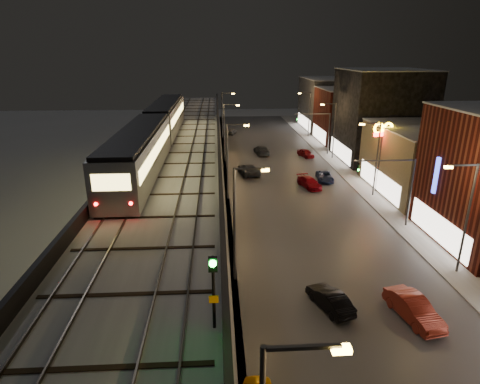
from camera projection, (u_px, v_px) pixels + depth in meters
name	position (u px, v px, depth m)	size (l,w,h in m)	color
road_surface	(290.00, 187.00, 52.13)	(17.00, 120.00, 0.06)	#46474D
sidewalk_right	(365.00, 185.00, 52.67)	(4.00, 120.00, 0.14)	#9FA1A8
under_viaduct_pavement	(186.00, 189.00, 51.38)	(11.00, 120.00, 0.06)	#9FA1A8
elevated_viaduct	(181.00, 152.00, 46.55)	(9.00, 100.00, 6.30)	black
viaduct_trackbed	(181.00, 145.00, 46.42)	(8.40, 100.00, 0.32)	#B2B7C1
viaduct_parapet_streetside	(219.00, 141.00, 46.53)	(0.30, 100.00, 1.10)	black
viaduct_parapet_far	(143.00, 142.00, 46.05)	(0.30, 100.00, 1.10)	black
building_c	(429.00, 161.00, 48.87)	(12.20, 15.20, 8.16)	#6F6248
building_d	(381.00, 116.00, 62.95)	(12.20, 13.20, 14.16)	black
building_e	(351.00, 115.00, 76.80)	(12.20, 12.20, 10.16)	#4E1B12
building_f	(331.00, 104.00, 89.82)	(12.20, 16.20, 11.16)	#3A3A3B
streetlight_left_1	(238.00, 217.00, 29.24)	(2.57, 0.28, 9.00)	#38383A
streetlight_right_1	(465.00, 212.00, 30.19)	(2.56, 0.28, 9.00)	#38383A
streetlight_left_2	(230.00, 156.00, 46.19)	(2.57, 0.28, 9.00)	#38383A
streetlight_right_2	(375.00, 154.00, 47.14)	(2.56, 0.28, 9.00)	#38383A
streetlight_left_3	(226.00, 128.00, 63.15)	(2.57, 0.28, 9.00)	#38383A
streetlight_right_3	(333.00, 127.00, 64.10)	(2.56, 0.28, 9.00)	#38383A
streetlight_left_4	(223.00, 112.00, 80.10)	(2.57, 0.28, 9.00)	#38383A
streetlight_right_4	(308.00, 111.00, 81.05)	(2.56, 0.28, 9.00)	#38383A
traffic_light_rig_a	(400.00, 184.00, 38.86)	(6.10, 0.34, 7.00)	#38383A
traffic_light_rig_b	(322.00, 128.00, 67.12)	(6.10, 0.34, 7.00)	#38383A
subway_train	(156.00, 131.00, 43.47)	(3.24, 39.28, 3.88)	gray
rail_signal	(213.00, 279.00, 14.63)	(0.36, 0.43, 3.09)	black
car_near_white	(330.00, 300.00, 27.28)	(1.43, 4.11, 1.35)	black
car_mid_silver	(248.00, 170.00, 57.15)	(2.40, 5.21, 1.45)	#34373B
car_mid_dark	(261.00, 150.00, 68.32)	(2.06, 5.06, 1.47)	#373B40
car_far_white	(231.00, 131.00, 84.98)	(1.57, 3.91, 1.33)	#565960
car_onc_silver	(414.00, 309.00, 26.13)	(1.62, 4.66, 1.54)	maroon
car_onc_dark	(325.00, 177.00, 54.28)	(2.04, 4.42, 1.23)	#1A264D
car_onc_white	(309.00, 183.00, 51.62)	(1.82, 4.48, 1.30)	maroon
car_onc_red	(306.00, 153.00, 66.57)	(1.52, 3.77, 1.29)	maroon
sign_mcdonalds	(382.00, 137.00, 48.09)	(2.60, 0.68, 8.74)	#38383A
sign_carwash	(441.00, 182.00, 36.47)	(1.50, 0.35, 7.76)	#38383A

